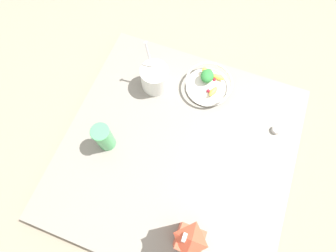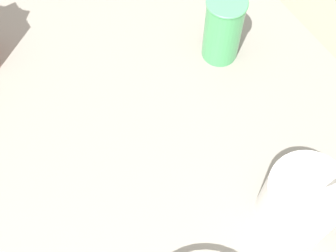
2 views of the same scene
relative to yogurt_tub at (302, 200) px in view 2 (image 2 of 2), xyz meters
The scene contains 4 objects.
ground_plane 0.36m from the yogurt_tub, 38.26° to the left, with size 6.00×6.00×0.00m, color gray.
countertop 0.36m from the yogurt_tub, 38.26° to the left, with size 1.00×1.00×0.05m.
yogurt_tub is the anchor object (origin of this frame).
drinking_cup 0.36m from the yogurt_tub, 14.20° to the right, with size 0.08×0.08×0.15m.
Camera 2 is at (-0.36, 0.10, 0.85)m, focal length 50.00 mm.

